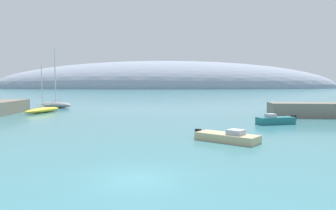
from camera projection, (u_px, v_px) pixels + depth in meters
name	position (u px, v px, depth m)	size (l,w,h in m)	color
water	(137.00, 178.00, 15.82)	(600.00, 600.00, 0.00)	teal
distant_ridge	(166.00, 88.00, 243.95)	(264.90, 88.03, 40.99)	#8E99AD
sailboat_yellow_near_shore	(43.00, 110.00, 49.47)	(4.12, 7.70, 7.37)	yellow
sailboat_grey_mid_mooring	(56.00, 104.00, 58.69)	(7.02, 4.68, 10.89)	gray
motorboat_teal_foreground	(275.00, 120.00, 35.99)	(4.82, 2.45, 1.21)	#1E6B70
motorboat_sand_alongside_breakwater	(227.00, 137.00, 25.61)	(5.11, 4.71, 1.02)	#C6B284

